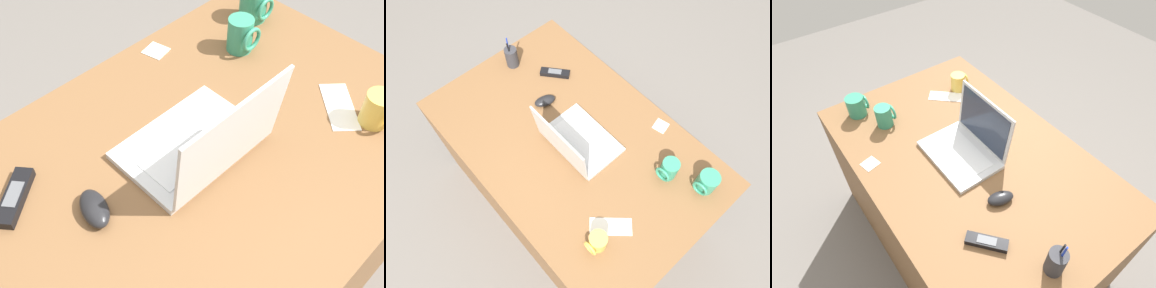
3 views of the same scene
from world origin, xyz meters
TOP-DOWN VIEW (x-y plane):
  - ground_plane at (0.00, 0.00)m, footprint 6.00×6.00m
  - desk at (0.00, 0.00)m, footprint 1.39×0.89m
  - laptop at (-0.03, 0.01)m, footprint 0.34×0.27m
  - computer_mouse at (0.26, -0.04)m, footprint 0.09×0.12m
  - coffee_mug_white at (-0.43, 0.25)m, footprint 0.07×0.09m
  - coffee_mug_tall at (-0.56, -0.28)m, footprint 0.09×0.10m
  - coffee_mug_spare at (-0.41, -0.20)m, footprint 0.08×0.09m
  - cordless_phone at (0.37, -0.20)m, footprint 0.15×0.13m
  - paper_note_near_laptop at (-0.41, 0.15)m, footprint 0.18×0.18m
  - paper_note_left at (-0.22, -0.37)m, footprint 0.08×0.08m

SIDE VIEW (x-z plane):
  - ground_plane at x=0.00m, z-range 0.00..0.00m
  - desk at x=0.00m, z-range 0.00..0.72m
  - paper_note_near_laptop at x=-0.41m, z-range 0.72..0.72m
  - paper_note_left at x=-0.22m, z-range 0.72..0.72m
  - cordless_phone at x=0.37m, z-range 0.72..0.74m
  - computer_mouse at x=0.26m, z-range 0.72..0.76m
  - coffee_mug_white at x=-0.43m, z-range 0.72..0.81m
  - laptop at x=-0.03m, z-range 0.64..0.90m
  - coffee_mug_tall at x=-0.56m, z-range 0.72..0.82m
  - coffee_mug_spare at x=-0.41m, z-range 0.72..0.82m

